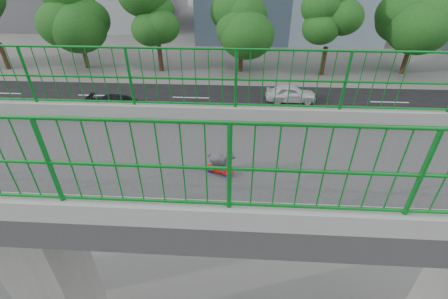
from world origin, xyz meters
name	(u,v)px	position (x,y,z in m)	size (l,w,h in m)	color
road	(177,134)	(-13.00, 0.00, 0.01)	(18.00, 90.00, 0.02)	black
footbridge	(31,227)	(0.00, 0.00, 5.22)	(3.00, 24.00, 7.00)	#2D2D2F
street_trees	(210,21)	(-26.03, 1.06, 4.72)	(5.30, 60.40, 7.26)	black
skateboard	(219,170)	(0.35, 3.81, 7.04)	(0.27, 0.44, 0.06)	#F20C08
poodle	(220,159)	(0.36, 3.83, 7.26)	(0.28, 0.42, 0.37)	#322F35
car_1	(306,163)	(-9.20, 7.63, 0.65)	(1.38, 3.95, 1.30)	black
car_2	(375,135)	(-12.40, 12.35, 0.66)	(2.18, 4.73, 1.31)	red
car_3	(121,106)	(-15.60, -4.49, 0.70)	(1.96, 4.82, 1.40)	black
car_4	(291,93)	(-18.80, 8.09, 0.67)	(1.57, 3.91, 1.33)	silver
car_6	(271,161)	(-9.20, 5.84, 0.66)	(2.18, 4.73, 1.31)	silver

